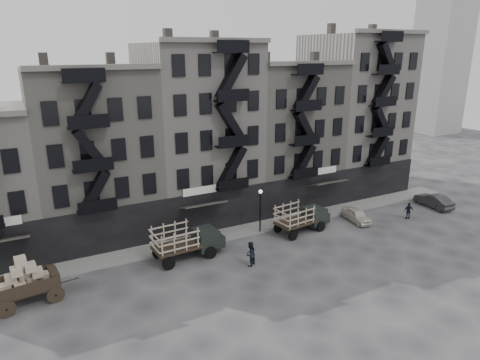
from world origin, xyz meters
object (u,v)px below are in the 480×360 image
car_east (357,215)px  pedestrian_mid (250,254)px  stake_truck_west (186,239)px  policeman (409,211)px  stake_truck_east (302,216)px  wagon (24,276)px  car_far (434,201)px

car_east → pedestrian_mid: size_ratio=1.86×
stake_truck_west → policeman: (22.82, -2.54, -0.83)m
policeman → stake_truck_east: bearing=11.9°
stake_truck_east → pedestrian_mid: stake_truck_east is taller
pedestrian_mid → policeman: size_ratio=1.18×
stake_truck_west → policeman: size_ratio=3.51×
wagon → car_far: bearing=-6.8°
stake_truck_west → pedestrian_mid: size_ratio=2.97×
stake_truck_east → policeman: stake_truck_east is taller
car_east → car_far: size_ratio=0.86×
wagon → pedestrian_mid: bearing=-15.3°
stake_truck_west → car_far: stake_truck_west is taller
wagon → stake_truck_west: (11.94, 1.11, -0.32)m
stake_truck_west → policeman: stake_truck_west is taller
stake_truck_east → car_east: (6.35, -0.55, -0.95)m
pedestrian_mid → wagon: bearing=-39.7°
car_east → policeman: 5.41m
stake_truck_east → pedestrian_mid: (-7.49, -3.57, -0.58)m
car_east → policeman: (5.04, -1.95, 0.22)m
policeman → stake_truck_west: bearing=17.9°
car_east → stake_truck_east: bearing=-177.3°
stake_truck_east → car_far: (16.52, -1.39, -0.87)m
car_far → pedestrian_mid: bearing=9.5°
wagon → pedestrian_mid: (15.88, -2.50, -0.99)m
stake_truck_east → car_east: bearing=-11.9°
stake_truck_west → policeman: bearing=-9.6°
pedestrian_mid → stake_truck_east: bearing=174.8°
wagon → car_far: size_ratio=0.99×
car_far → policeman: bearing=16.5°
stake_truck_east → policeman: bearing=-19.3°
wagon → car_east: bearing=-5.4°
pedestrian_mid → car_far: bearing=154.5°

